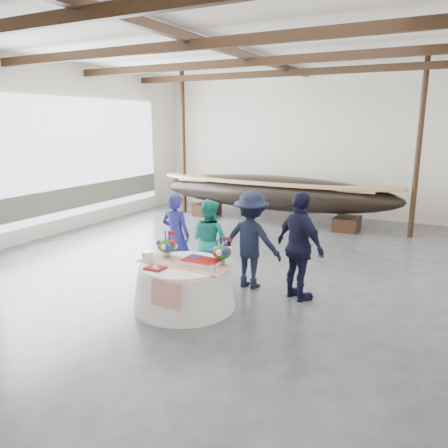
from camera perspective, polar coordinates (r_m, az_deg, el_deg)
The scene contains 13 objects.
floor at distance 9.45m, azimuth -0.97°, elevation -5.02°, with size 10.00×12.00×0.01m, color #3D3D42.
wall_back at distance 14.55m, azimuth 10.53°, elevation 10.22°, with size 10.00×0.02×4.50m, color silver.
wall_left at distance 12.20m, azimuth -22.39°, elevation 8.92°, with size 0.02×12.00×4.50m, color silver.
ceiling at distance 9.11m, azimuth -1.09°, elevation 22.97°, with size 10.00×12.00×0.01m, color white.
pavilion_structure at distance 9.69m, azimuth 1.15°, elevation 19.41°, with size 9.80×11.76×4.50m.
open_bay at distance 12.87m, azimuth -18.67°, elevation 7.49°, with size 0.03×7.00×3.20m.
longboat_display at distance 13.13m, azimuth 6.31°, elevation 4.11°, with size 7.50×1.50×1.41m.
banquet_table at distance 7.21m, azimuth -5.20°, elevation -7.94°, with size 1.68×1.68×0.72m.
tabletop_items at distance 7.17m, azimuth -4.48°, elevation -3.73°, with size 1.55×0.96×0.40m.
guest_woman_blue at distance 8.53m, azimuth -6.32°, elevation -1.41°, with size 0.59×0.39×1.63m, color navy.
guest_woman_teal at distance 8.22m, azimuth -1.97°, elevation -2.14°, with size 0.76×0.59×1.56m, color teal.
guest_man_left at distance 7.87m, azimuth 3.57°, elevation -2.10°, with size 1.14×0.65×1.76m, color black.
guest_man_right at distance 7.39m, azimuth 9.88°, elevation -2.95°, with size 1.08×0.45×1.85m, color black.
Camera 1 is at (4.29, -7.88, 2.96)m, focal length 35.00 mm.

